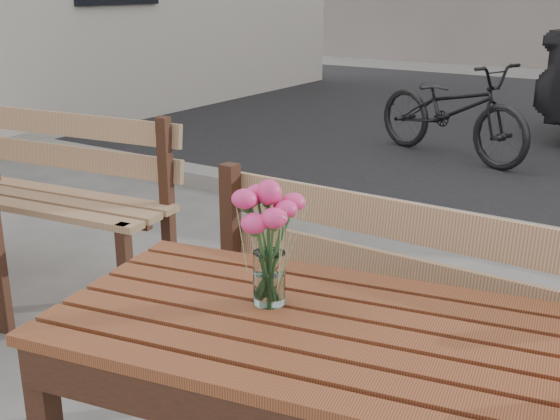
{
  "coord_description": "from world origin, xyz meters",
  "views": [
    {
      "loc": [
        0.81,
        -1.16,
        1.53
      ],
      "look_at": [
        -0.11,
        0.25,
        0.98
      ],
      "focal_mm": 45.0,
      "sensor_mm": 36.0,
      "label": 1
    }
  ],
  "objects": [
    {
      "name": "bicycle",
      "position": [
        -1.33,
        4.95,
        0.44
      ],
      "size": [
        1.78,
        1.13,
        0.88
      ],
      "primitive_type": "imported",
      "rotation": [
        0.0,
        0.0,
        1.21
      ],
      "color": "black",
      "rests_on": "ground"
    },
    {
      "name": "main_vase",
      "position": [
        -0.11,
        0.2,
        0.95
      ],
      "size": [
        0.18,
        0.18,
        0.33
      ],
      "color": "white",
      "rests_on": "main_table"
    },
    {
      "name": "main_table",
      "position": [
        -0.0,
        0.16,
        0.62
      ],
      "size": [
        1.32,
        0.91,
        0.75
      ],
      "rotation": [
        0.0,
        0.0,
        0.18
      ],
      "color": "#5A2A17",
      "rests_on": "ground"
    },
    {
      "name": "main_bench",
      "position": [
        0.08,
        0.61,
        0.58
      ],
      "size": [
        1.55,
        0.48,
        0.96
      ],
      "rotation": [
        0.0,
        0.0,
        -0.01
      ],
      "color": "olive",
      "rests_on": "ground"
    },
    {
      "name": "second_bench",
      "position": [
        -2.13,
        1.11,
        0.58
      ],
      "size": [
        1.57,
        0.64,
        0.95
      ],
      "rotation": [
        0.0,
        0.0,
        0.12
      ],
      "color": "olive",
      "rests_on": "ground"
    }
  ]
}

